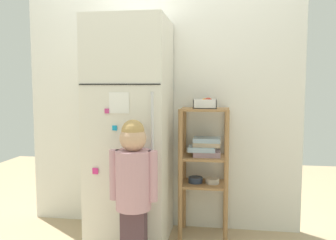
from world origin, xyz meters
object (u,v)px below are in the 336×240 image
at_px(pantry_shelf_unit, 204,158).
at_px(refrigerator, 131,131).
at_px(child_standing, 133,179).
at_px(fruit_bin, 207,104).

bearing_deg(pantry_shelf_unit, refrigerator, -166.11).
xyz_separation_m(child_standing, fruit_bin, (0.45, 0.62, 0.48)).
height_order(refrigerator, pantry_shelf_unit, refrigerator).
bearing_deg(child_standing, refrigerator, 106.84).
bearing_deg(refrigerator, child_standing, -73.16).
bearing_deg(fruit_bin, pantry_shelf_unit, -135.81).
bearing_deg(child_standing, fruit_bin, 53.85).
relative_size(pantry_shelf_unit, fruit_bin, 5.77).
distance_m(child_standing, fruit_bin, 0.91).
bearing_deg(fruit_bin, child_standing, -126.15).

